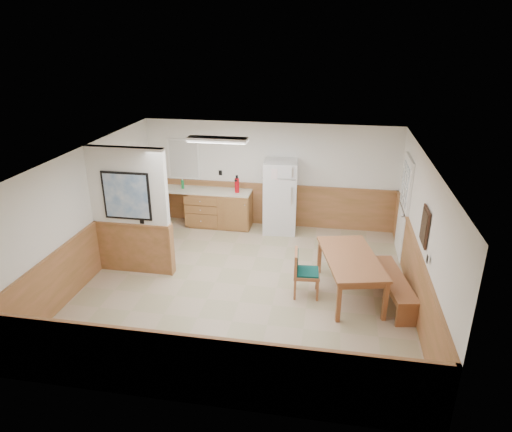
% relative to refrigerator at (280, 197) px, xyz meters
% --- Properties ---
extents(ground, '(6.00, 6.00, 0.00)m').
position_rel_refrigerator_xyz_m(ground, '(-0.31, -2.63, -0.85)').
color(ground, tan).
rests_on(ground, ground).
extents(ceiling, '(6.00, 6.00, 0.02)m').
position_rel_refrigerator_xyz_m(ceiling, '(-0.31, -2.63, 1.65)').
color(ceiling, silver).
rests_on(ceiling, back_wall).
extents(back_wall, '(6.00, 0.02, 2.50)m').
position_rel_refrigerator_xyz_m(back_wall, '(-0.31, 0.37, 0.40)').
color(back_wall, white).
rests_on(back_wall, ground).
extents(right_wall, '(0.02, 6.00, 2.50)m').
position_rel_refrigerator_xyz_m(right_wall, '(2.69, -2.63, 0.40)').
color(right_wall, white).
rests_on(right_wall, ground).
extents(left_wall, '(0.02, 6.00, 2.50)m').
position_rel_refrigerator_xyz_m(left_wall, '(-3.31, -2.63, 0.40)').
color(left_wall, white).
rests_on(left_wall, ground).
extents(wainscot_back, '(6.00, 0.04, 1.00)m').
position_rel_refrigerator_xyz_m(wainscot_back, '(-0.31, 0.35, -0.35)').
color(wainscot_back, '#B26E47').
rests_on(wainscot_back, ground).
extents(wainscot_right, '(0.04, 6.00, 1.00)m').
position_rel_refrigerator_xyz_m(wainscot_right, '(2.67, -2.63, -0.35)').
color(wainscot_right, '#B26E47').
rests_on(wainscot_right, ground).
extents(wainscot_left, '(0.04, 6.00, 1.00)m').
position_rel_refrigerator_xyz_m(wainscot_left, '(-3.29, -2.63, -0.35)').
color(wainscot_left, '#B26E47').
rests_on(wainscot_left, ground).
extents(partition_wall, '(1.50, 0.20, 2.50)m').
position_rel_refrigerator_xyz_m(partition_wall, '(-2.56, -2.43, 0.38)').
color(partition_wall, white).
rests_on(partition_wall, ground).
extents(kitchen_counter, '(2.20, 0.61, 1.00)m').
position_rel_refrigerator_xyz_m(kitchen_counter, '(-1.52, 0.05, -0.39)').
color(kitchen_counter, olive).
rests_on(kitchen_counter, ground).
extents(exterior_door, '(0.07, 1.02, 2.15)m').
position_rel_refrigerator_xyz_m(exterior_door, '(2.66, -0.73, 0.20)').
color(exterior_door, white).
rests_on(exterior_door, ground).
extents(kitchen_window, '(0.80, 0.04, 1.00)m').
position_rel_refrigerator_xyz_m(kitchen_window, '(-2.41, 0.35, 0.70)').
color(kitchen_window, white).
rests_on(kitchen_window, back_wall).
extents(wall_painting, '(0.04, 0.50, 0.60)m').
position_rel_refrigerator_xyz_m(wall_painting, '(2.66, -2.93, 0.70)').
color(wall_painting, '#382216').
rests_on(wall_painting, right_wall).
extents(fluorescent_fixture, '(1.20, 0.30, 0.09)m').
position_rel_refrigerator_xyz_m(fluorescent_fixture, '(-1.11, -1.33, 1.59)').
color(fluorescent_fixture, white).
rests_on(fluorescent_fixture, ceiling).
extents(refrigerator, '(0.80, 0.75, 1.71)m').
position_rel_refrigerator_xyz_m(refrigerator, '(0.00, 0.00, 0.00)').
color(refrigerator, silver).
rests_on(refrigerator, ground).
extents(dining_table, '(1.27, 1.93, 0.75)m').
position_rel_refrigerator_xyz_m(dining_table, '(1.58, -2.60, -0.20)').
color(dining_table, '#AD633F').
rests_on(dining_table, ground).
extents(dining_bench, '(0.66, 1.71, 0.45)m').
position_rel_refrigerator_xyz_m(dining_bench, '(2.34, -2.67, -0.51)').
color(dining_bench, '#AD633F').
rests_on(dining_bench, ground).
extents(dining_chair, '(0.66, 0.49, 0.85)m').
position_rel_refrigerator_xyz_m(dining_chair, '(0.74, -2.76, -0.36)').
color(dining_chair, '#AD633F').
rests_on(dining_chair, ground).
extents(fire_extinguisher, '(0.13, 0.13, 0.42)m').
position_rel_refrigerator_xyz_m(fire_extinguisher, '(-1.02, 0.00, 0.23)').
color(fire_extinguisher, red).
rests_on(fire_extinguisher, kitchen_counter).
extents(soap_bottle, '(0.09, 0.09, 0.21)m').
position_rel_refrigerator_xyz_m(soap_bottle, '(-2.37, 0.06, 0.15)').
color(soap_bottle, '#178039').
rests_on(soap_bottle, kitchen_counter).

